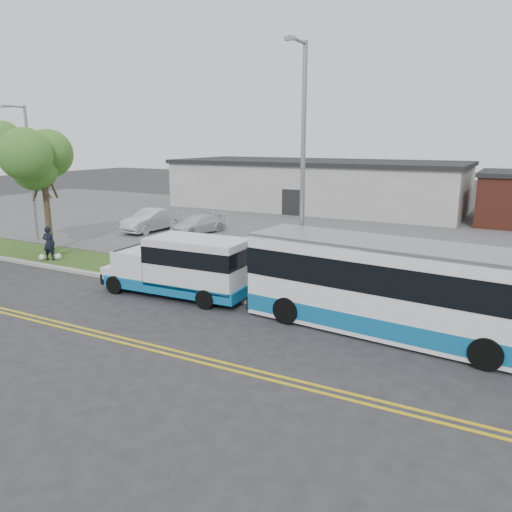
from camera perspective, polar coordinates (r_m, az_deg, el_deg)
The scene contains 17 objects.
ground at distance 19.23m, azimuth -6.60°, elevation -5.54°, with size 140.00×140.00×0.00m, color #28282B.
lane_line_north at distance 16.44m, azimuth -14.39°, elevation -9.19°, with size 70.00×0.12×0.01m, color gold.
lane_line_south at distance 16.24m, azimuth -15.11°, elevation -9.52°, with size 70.00×0.12×0.01m, color gold.
curb at distance 20.07m, azimuth -4.80°, elevation -4.47°, with size 80.00×0.30×0.15m, color #9E9B93.
verge at distance 21.54m, azimuth -2.18°, elevation -3.26°, with size 80.00×3.30×0.10m, color #284818.
parking_lot at distance 34.11m, azimuth 9.98°, elevation 2.70°, with size 80.00×25.00×0.10m, color #4C4C4F.
commercial_building at distance 45.18m, azimuth 6.92°, elevation 8.07°, with size 25.40×10.40×4.35m.
tree_west at distance 28.91m, azimuth -23.23°, elevation 10.12°, with size 4.40×4.40×6.91m.
streetlight_near at distance 19.16m, azimuth 5.29°, elevation 10.40°, with size 0.35×1.53×9.50m.
streetlight_far at distance 33.45m, azimuth -24.48°, elevation 9.17°, with size 0.35×1.53×8.00m.
shuttle_bus at distance 19.94m, azimuth -8.12°, elevation -1.03°, with size 6.41×2.36×2.42m.
transit_bus at distance 16.40m, azimuth 17.11°, elevation -3.84°, with size 10.96×3.47×2.99m.
pedestrian at distance 27.58m, azimuth -22.60°, elevation 1.35°, with size 0.64×0.42×1.74m, color black.
parked_car_a at distance 34.33m, azimuth -11.90°, elevation 4.02°, with size 1.57×4.50×1.48m, color silver.
parked_car_b at distance 33.09m, azimuth -6.70°, elevation 3.64°, with size 1.70×4.17×1.21m, color silver.
grocery_bag_left at distance 27.80m, azimuth -23.25°, elevation -0.12°, with size 0.32×0.32×0.32m, color white.
grocery_bag_right at distance 27.64m, azimuth -21.67°, elevation -0.05°, with size 0.32×0.32×0.32m, color white.
Camera 1 is at (10.55, -14.86, 6.15)m, focal length 35.00 mm.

